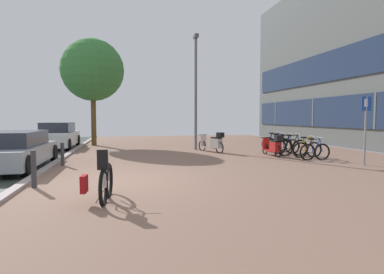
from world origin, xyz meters
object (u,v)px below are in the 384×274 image
(bicycle_rack_02, at_px, (292,147))
(lamp_post, at_px, (196,87))
(bicycle_foreground, at_px, (104,181))
(bicycle_rack_03, at_px, (286,146))
(parking_sign, at_px, (366,123))
(street_tree, at_px, (93,70))
(scooter_mid, at_px, (214,143))
(bicycle_rack_04, at_px, (279,145))
(bicycle_rack_05, at_px, (275,144))
(bollard_far, at_px, (62,154))
(bicycle_rack_01, at_px, (307,149))
(parked_car_near, at_px, (15,150))
(scooter_near, at_px, (273,146))
(bollard_near, at_px, (34,169))
(bicycle_rack_00, at_px, (315,151))
(parked_car_far, at_px, (57,136))

(bicycle_rack_02, relative_size, lamp_post, 0.24)
(bicycle_foreground, distance_m, bicycle_rack_03, 10.31)
(parking_sign, height_order, street_tree, street_tree)
(bicycle_foreground, xyz_separation_m, scooter_mid, (4.66, 8.00, 0.06))
(bicycle_foreground, distance_m, bicycle_rack_04, 10.83)
(bicycle_rack_05, relative_size, parking_sign, 0.57)
(bicycle_rack_05, height_order, lamp_post, lamp_post)
(street_tree, xyz_separation_m, bollard_far, (-0.34, -8.00, -4.11))
(bicycle_foreground, relative_size, bicycle_rack_01, 1.08)
(parked_car_near, bearing_deg, scooter_near, 6.06)
(bicycle_rack_04, xyz_separation_m, lamp_post, (-3.76, 1.92, 2.96))
(bicycle_rack_02, height_order, bollard_near, bicycle_rack_02)
(bollard_near, bearing_deg, bicycle_rack_01, 20.90)
(parking_sign, height_order, lamp_post, lamp_post)
(bicycle_rack_04, height_order, scooter_near, scooter_near)
(bicycle_rack_00, xyz_separation_m, scooter_near, (-1.10, 1.39, 0.11))
(bicycle_rack_03, bearing_deg, lamp_post, 144.58)
(bicycle_rack_00, distance_m, parking_sign, 2.19)
(bicycle_foreground, xyz_separation_m, parking_sign, (8.76, 2.94, 1.11))
(scooter_near, distance_m, parking_sign, 3.76)
(bicycle_rack_00, height_order, bicycle_rack_02, bicycle_rack_02)
(scooter_mid, bearing_deg, bicycle_foreground, -120.21)
(parked_car_far, bearing_deg, bicycle_rack_04, -22.00)
(bicycle_rack_05, height_order, bollard_far, bicycle_rack_05)
(scooter_near, distance_m, parked_car_far, 11.65)
(bicycle_rack_03, bearing_deg, parked_car_near, -170.47)
(bicycle_rack_00, height_order, scooter_near, scooter_near)
(lamp_post, bearing_deg, bollard_near, -126.67)
(bicycle_rack_04, distance_m, parked_car_near, 11.32)
(bicycle_rack_02, height_order, bicycle_rack_03, bicycle_rack_02)
(bicycle_rack_02, bearing_deg, bollard_far, -174.68)
(scooter_near, height_order, bollard_near, scooter_near)
(bicycle_rack_00, relative_size, lamp_post, 0.22)
(bicycle_rack_04, relative_size, lamp_post, 0.23)
(bicycle_foreground, xyz_separation_m, bicycle_rack_04, (7.85, 7.47, -0.06))
(parking_sign, height_order, bollard_near, parking_sign)
(bicycle_rack_03, bearing_deg, bicycle_rack_00, -88.17)
(scooter_near, bearing_deg, bicycle_rack_03, 37.46)
(parked_car_far, bearing_deg, parked_car_near, -89.67)
(bicycle_rack_01, xyz_separation_m, parked_car_far, (-11.21, 6.64, 0.33))
(street_tree, relative_size, bollard_near, 7.01)
(scooter_near, bearing_deg, bicycle_rack_00, -51.63)
(parked_car_near, bearing_deg, bollard_far, 9.33)
(bicycle_rack_00, relative_size, bicycle_rack_01, 1.01)
(bicycle_rack_00, height_order, bollard_near, bollard_near)
(bicycle_foreground, xyz_separation_m, bicycle_rack_00, (7.87, 4.57, -0.07))
(bicycle_rack_00, distance_m, bicycle_rack_02, 1.46)
(bicycle_rack_02, relative_size, bollard_far, 1.78)
(bicycle_foreground, distance_m, bicycle_rack_00, 9.10)
(scooter_mid, height_order, bollard_far, scooter_mid)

